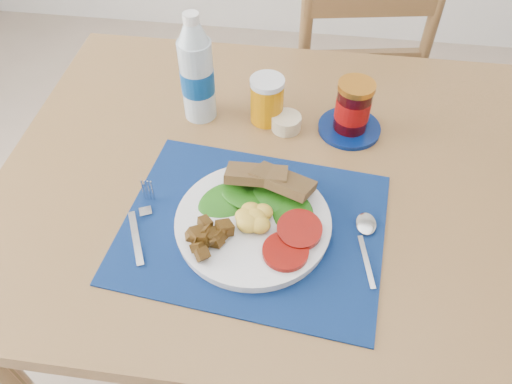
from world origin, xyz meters
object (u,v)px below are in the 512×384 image
Objects in this scene: chair_far at (350,75)px; breakfast_plate at (250,221)px; water_bottle at (197,74)px; jam_on_saucer at (352,110)px; juice_glass at (267,101)px.

breakfast_plate is (-0.20, -0.79, 0.22)m from chair_far.
water_bottle is 0.34m from jam_on_saucer.
jam_on_saucer reaches higher than juice_glass.
chair_far is 0.85m from breakfast_plate.
juice_glass is 0.18m from jam_on_saucer.
chair_far reaches higher than jam_on_saucer.
chair_far is at bearing 82.70° from breakfast_plate.
breakfast_plate is at bearing -63.16° from water_bottle.
jam_on_saucer reaches higher than breakfast_plate.
breakfast_plate is at bearing -88.72° from juice_glass.
chair_far is 10.68× the size of juice_glass.
chair_far is 0.56m from jam_on_saucer.
water_bottle is at bearing 178.38° from jam_on_saucer.
water_bottle is 0.16m from juice_glass.
chair_far reaches higher than water_bottle.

